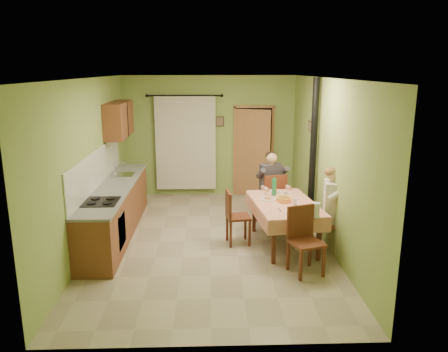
{
  "coord_description": "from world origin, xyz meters",
  "views": [
    {
      "loc": [
        -0.0,
        -7.19,
        2.96
      ],
      "look_at": [
        0.25,
        0.1,
        1.15
      ],
      "focal_mm": 35.0,
      "sensor_mm": 36.0,
      "label": 1
    }
  ],
  "objects_px": {
    "chair_far": "(271,209)",
    "man_far": "(271,180)",
    "chair_right": "(332,233)",
    "chair_left": "(237,228)",
    "dining_table": "(284,224)",
    "chair_near": "(305,254)",
    "stove_flue": "(312,175)",
    "man_right": "(333,199)"
  },
  "relations": [
    {
      "from": "chair_right",
      "to": "stove_flue",
      "type": "height_order",
      "value": "stove_flue"
    },
    {
      "from": "chair_right",
      "to": "man_far",
      "type": "bearing_deg",
      "value": 43.07
    },
    {
      "from": "chair_far",
      "to": "stove_flue",
      "type": "relative_size",
      "value": 0.36
    },
    {
      "from": "chair_left",
      "to": "stove_flue",
      "type": "distance_m",
      "value": 1.76
    },
    {
      "from": "stove_flue",
      "to": "dining_table",
      "type": "bearing_deg",
      "value": -128.01
    },
    {
      "from": "chair_far",
      "to": "stove_flue",
      "type": "distance_m",
      "value": 1.05
    },
    {
      "from": "chair_left",
      "to": "stove_flue",
      "type": "height_order",
      "value": "stove_flue"
    },
    {
      "from": "chair_near",
      "to": "chair_left",
      "type": "xyz_separation_m",
      "value": [
        -0.93,
        1.16,
        -0.0
      ]
    },
    {
      "from": "chair_right",
      "to": "man_right",
      "type": "bearing_deg",
      "value": 90.0
    },
    {
      "from": "dining_table",
      "to": "chair_far",
      "type": "relative_size",
      "value": 1.74
    },
    {
      "from": "dining_table",
      "to": "chair_far",
      "type": "height_order",
      "value": "chair_far"
    },
    {
      "from": "man_far",
      "to": "man_right",
      "type": "height_order",
      "value": "same"
    },
    {
      "from": "chair_far",
      "to": "chair_left",
      "type": "height_order",
      "value": "chair_far"
    },
    {
      "from": "chair_right",
      "to": "stove_flue",
      "type": "xyz_separation_m",
      "value": [
        -0.12,
        1.06,
        0.73
      ]
    },
    {
      "from": "chair_near",
      "to": "chair_right",
      "type": "height_order",
      "value": "chair_right"
    },
    {
      "from": "dining_table",
      "to": "chair_left",
      "type": "bearing_deg",
      "value": 166.84
    },
    {
      "from": "chair_left",
      "to": "stove_flue",
      "type": "xyz_separation_m",
      "value": [
        1.43,
        0.73,
        0.74
      ]
    },
    {
      "from": "dining_table",
      "to": "chair_near",
      "type": "relative_size",
      "value": 1.78
    },
    {
      "from": "chair_far",
      "to": "man_far",
      "type": "distance_m",
      "value": 0.59
    },
    {
      "from": "chair_far",
      "to": "chair_near",
      "type": "xyz_separation_m",
      "value": [
        0.21,
        -2.11,
        -0.0
      ]
    },
    {
      "from": "chair_left",
      "to": "chair_near",
      "type": "bearing_deg",
      "value": 30.5
    },
    {
      "from": "dining_table",
      "to": "chair_near",
      "type": "height_order",
      "value": "chair_near"
    },
    {
      "from": "chair_right",
      "to": "man_right",
      "type": "height_order",
      "value": "man_right"
    },
    {
      "from": "dining_table",
      "to": "chair_left",
      "type": "relative_size",
      "value": 1.88
    },
    {
      "from": "chair_left",
      "to": "man_right",
      "type": "height_order",
      "value": "man_right"
    },
    {
      "from": "chair_far",
      "to": "chair_left",
      "type": "xyz_separation_m",
      "value": [
        -0.72,
        -0.95,
        -0.0
      ]
    },
    {
      "from": "chair_right",
      "to": "stove_flue",
      "type": "distance_m",
      "value": 1.3
    },
    {
      "from": "dining_table",
      "to": "chair_near",
      "type": "bearing_deg",
      "value": -89.41
    },
    {
      "from": "dining_table",
      "to": "man_right",
      "type": "bearing_deg",
      "value": -24.71
    },
    {
      "from": "dining_table",
      "to": "chair_near",
      "type": "distance_m",
      "value": 1.08
    },
    {
      "from": "chair_left",
      "to": "stove_flue",
      "type": "relative_size",
      "value": 0.34
    },
    {
      "from": "chair_left",
      "to": "man_right",
      "type": "relative_size",
      "value": 0.68
    },
    {
      "from": "chair_right",
      "to": "chair_left",
      "type": "height_order",
      "value": "chair_right"
    },
    {
      "from": "man_far",
      "to": "dining_table",
      "type": "bearing_deg",
      "value": -100.77
    },
    {
      "from": "dining_table",
      "to": "chair_left",
      "type": "height_order",
      "value": "chair_left"
    },
    {
      "from": "stove_flue",
      "to": "chair_near",
      "type": "bearing_deg",
      "value": -104.89
    },
    {
      "from": "man_far",
      "to": "man_right",
      "type": "relative_size",
      "value": 1.0
    },
    {
      "from": "chair_near",
      "to": "chair_right",
      "type": "distance_m",
      "value": 1.03
    },
    {
      "from": "dining_table",
      "to": "chair_right",
      "type": "height_order",
      "value": "chair_right"
    },
    {
      "from": "chair_near",
      "to": "man_right",
      "type": "relative_size",
      "value": 0.72
    },
    {
      "from": "chair_right",
      "to": "chair_far",
      "type": "bearing_deg",
      "value": 43.25
    },
    {
      "from": "dining_table",
      "to": "chair_near",
      "type": "xyz_separation_m",
      "value": [
        0.14,
        -1.07,
        -0.09
      ]
    }
  ]
}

